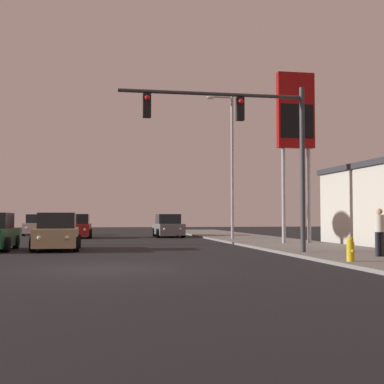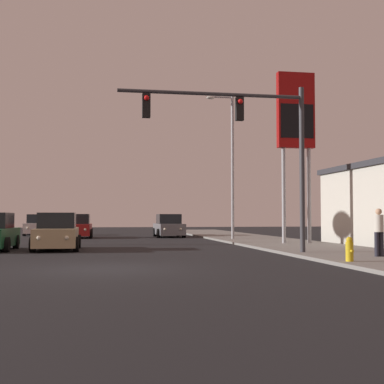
{
  "view_description": "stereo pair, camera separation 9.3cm",
  "coord_description": "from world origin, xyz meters",
  "px_view_note": "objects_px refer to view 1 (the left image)",
  "views": [
    {
      "loc": [
        -0.24,
        -15.64,
        1.51
      ],
      "look_at": [
        4.48,
        10.99,
        2.75
      ],
      "focal_mm": 50.0,
      "sensor_mm": 36.0,
      "label": 1
    },
    {
      "loc": [
        -0.15,
        -15.65,
        1.51
      ],
      "look_at": [
        4.48,
        10.99,
        2.75
      ],
      "focal_mm": 50.0,
      "sensor_mm": 36.0,
      "label": 2
    }
  ],
  "objects_px": {
    "car_tan": "(57,233)",
    "traffic_light_mast": "(251,134)",
    "street_lamp": "(230,159)",
    "car_grey": "(168,227)",
    "fire_hydrant": "(350,249)",
    "car_white": "(38,226)",
    "pedestrian_on_sidewalk": "(380,230)",
    "gas_station_sign": "(296,120)",
    "car_red": "(77,227)"
  },
  "relations": [
    {
      "from": "car_tan",
      "to": "traffic_light_mast",
      "type": "bearing_deg",
      "value": 146.79
    },
    {
      "from": "car_tan",
      "to": "street_lamp",
      "type": "relative_size",
      "value": 0.48
    },
    {
      "from": "car_grey",
      "to": "traffic_light_mast",
      "type": "xyz_separation_m",
      "value": [
        0.73,
        -19.04,
        3.97
      ]
    },
    {
      "from": "traffic_light_mast",
      "to": "fire_hydrant",
      "type": "relative_size",
      "value": 9.65
    },
    {
      "from": "car_white",
      "to": "traffic_light_mast",
      "type": "distance_m",
      "value": 27.01
    },
    {
      "from": "street_lamp",
      "to": "fire_hydrant",
      "type": "height_order",
      "value": "street_lamp"
    },
    {
      "from": "pedestrian_on_sidewalk",
      "to": "gas_station_sign",
      "type": "bearing_deg",
      "value": 86.46
    },
    {
      "from": "street_lamp",
      "to": "gas_station_sign",
      "type": "bearing_deg",
      "value": -69.24
    },
    {
      "from": "gas_station_sign",
      "to": "street_lamp",
      "type": "bearing_deg",
      "value": 110.76
    },
    {
      "from": "fire_hydrant",
      "to": "pedestrian_on_sidewalk",
      "type": "relative_size",
      "value": 0.46
    },
    {
      "from": "car_white",
      "to": "traffic_light_mast",
      "type": "height_order",
      "value": "traffic_light_mast"
    },
    {
      "from": "pedestrian_on_sidewalk",
      "to": "fire_hydrant",
      "type": "bearing_deg",
      "value": -138.41
    },
    {
      "from": "car_tan",
      "to": "pedestrian_on_sidewalk",
      "type": "distance_m",
      "value": 13.78
    },
    {
      "from": "fire_hydrant",
      "to": "pedestrian_on_sidewalk",
      "type": "bearing_deg",
      "value": 41.59
    },
    {
      "from": "car_grey",
      "to": "street_lamp",
      "type": "xyz_separation_m",
      "value": [
        3.02,
        -6.64,
        4.36
      ]
    },
    {
      "from": "gas_station_sign",
      "to": "fire_hydrant",
      "type": "distance_m",
      "value": 12.96
    },
    {
      "from": "car_tan",
      "to": "fire_hydrant",
      "type": "height_order",
      "value": "car_tan"
    },
    {
      "from": "car_red",
      "to": "car_grey",
      "type": "distance_m",
      "value": 6.52
    },
    {
      "from": "traffic_light_mast",
      "to": "pedestrian_on_sidewalk",
      "type": "bearing_deg",
      "value": -34.42
    },
    {
      "from": "street_lamp",
      "to": "fire_hydrant",
      "type": "distance_m",
      "value": 17.43
    },
    {
      "from": "gas_station_sign",
      "to": "fire_hydrant",
      "type": "height_order",
      "value": "gas_station_sign"
    },
    {
      "from": "traffic_light_mast",
      "to": "gas_station_sign",
      "type": "height_order",
      "value": "gas_station_sign"
    },
    {
      "from": "traffic_light_mast",
      "to": "street_lamp",
      "type": "xyz_separation_m",
      "value": [
        2.29,
        12.4,
        0.39
      ]
    },
    {
      "from": "traffic_light_mast",
      "to": "pedestrian_on_sidewalk",
      "type": "xyz_separation_m",
      "value": [
        3.85,
        -2.64,
        -3.69
      ]
    },
    {
      "from": "car_tan",
      "to": "street_lamp",
      "type": "height_order",
      "value": "street_lamp"
    },
    {
      "from": "car_red",
      "to": "pedestrian_on_sidewalk",
      "type": "bearing_deg",
      "value": 118.92
    },
    {
      "from": "car_white",
      "to": "car_red",
      "type": "bearing_deg",
      "value": 120.89
    },
    {
      "from": "street_lamp",
      "to": "pedestrian_on_sidewalk",
      "type": "height_order",
      "value": "street_lamp"
    },
    {
      "from": "car_red",
      "to": "fire_hydrant",
      "type": "relative_size",
      "value": 5.7
    },
    {
      "from": "traffic_light_mast",
      "to": "fire_hydrant",
      "type": "xyz_separation_m",
      "value": [
        1.88,
        -4.39,
        -4.24
      ]
    },
    {
      "from": "car_tan",
      "to": "gas_station_sign",
      "type": "height_order",
      "value": "gas_station_sign"
    },
    {
      "from": "car_grey",
      "to": "gas_station_sign",
      "type": "height_order",
      "value": "gas_station_sign"
    },
    {
      "from": "car_red",
      "to": "gas_station_sign",
      "type": "relative_size",
      "value": 0.48
    },
    {
      "from": "car_tan",
      "to": "car_red",
      "type": "height_order",
      "value": "same"
    },
    {
      "from": "car_tan",
      "to": "car_grey",
      "type": "xyz_separation_m",
      "value": [
        6.92,
        14.1,
        0.0
      ]
    },
    {
      "from": "fire_hydrant",
      "to": "car_tan",
      "type": "bearing_deg",
      "value": 135.57
    },
    {
      "from": "car_red",
      "to": "traffic_light_mast",
      "type": "bearing_deg",
      "value": 112.63
    },
    {
      "from": "car_red",
      "to": "traffic_light_mast",
      "type": "height_order",
      "value": "traffic_light_mast"
    },
    {
      "from": "gas_station_sign",
      "to": "car_grey",
      "type": "bearing_deg",
      "value": 112.77
    },
    {
      "from": "car_red",
      "to": "car_white",
      "type": "xyz_separation_m",
      "value": [
        -3.33,
        5.81,
        0.0
      ]
    },
    {
      "from": "fire_hydrant",
      "to": "traffic_light_mast",
      "type": "bearing_deg",
      "value": 113.19
    },
    {
      "from": "car_white",
      "to": "car_grey",
      "type": "height_order",
      "value": "same"
    },
    {
      "from": "fire_hydrant",
      "to": "car_grey",
      "type": "bearing_deg",
      "value": 96.35
    },
    {
      "from": "fire_hydrant",
      "to": "pedestrian_on_sidewalk",
      "type": "height_order",
      "value": "pedestrian_on_sidewalk"
    },
    {
      "from": "car_red",
      "to": "car_white",
      "type": "relative_size",
      "value": 1.0
    },
    {
      "from": "car_red",
      "to": "traffic_light_mast",
      "type": "xyz_separation_m",
      "value": [
        7.25,
        -18.73,
        3.97
      ]
    },
    {
      "from": "car_red",
      "to": "car_grey",
      "type": "height_order",
      "value": "same"
    },
    {
      "from": "car_white",
      "to": "gas_station_sign",
      "type": "bearing_deg",
      "value": 131.23
    },
    {
      "from": "street_lamp",
      "to": "fire_hydrant",
      "type": "relative_size",
      "value": 11.84
    },
    {
      "from": "traffic_light_mast",
      "to": "street_lamp",
      "type": "relative_size",
      "value": 0.81
    }
  ]
}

